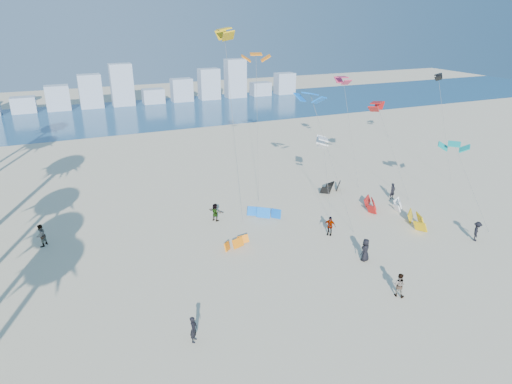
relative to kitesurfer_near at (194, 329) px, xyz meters
name	(u,v)px	position (x,y,z in m)	size (l,w,h in m)	color
ocean	(124,115)	(5.19, 65.93, -0.83)	(220.00, 220.00, 0.00)	navy
kitesurfer_near	(194,329)	(0.00, 0.00, 0.00)	(0.61, 0.40, 1.68)	black
kitesurfer_mid	(399,285)	(13.99, -1.04, 0.02)	(0.84, 0.65, 1.72)	gray
kitesurfers_far	(283,226)	(10.77, 10.04, 0.05)	(34.83, 14.55, 1.92)	black
grounded_kites	(342,211)	(17.79, 11.60, -0.35)	(20.16, 13.43, 1.06)	orange
flying_kites	(327,84)	(18.44, 16.63, 10.72)	(29.06, 20.91, 17.30)	white
distant_skyline	(109,91)	(4.00, 75.93, 2.25)	(85.00, 3.00, 8.40)	#9EADBF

